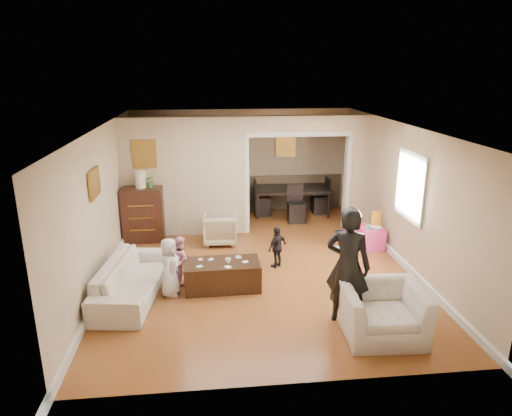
{
  "coord_description": "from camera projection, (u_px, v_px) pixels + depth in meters",
  "views": [
    {
      "loc": [
        -0.88,
        -8.0,
        3.6
      ],
      "look_at": [
        0.0,
        0.2,
        1.05
      ],
      "focal_mm": 32.14,
      "sensor_mm": 36.0,
      "label": 1
    }
  ],
  "objects": [
    {
      "name": "cereal_box",
      "position": [
        376.0,
        219.0,
        9.44
      ],
      "size": [
        0.2,
        0.07,
        0.3
      ],
      "primitive_type": "cube",
      "rotation": [
        0.0,
        0.0,
        0.02
      ],
      "color": "gold",
      "rests_on": "play_table"
    },
    {
      "name": "craft_papers",
      "position": [
        223.0,
        261.0,
        7.68
      ],
      "size": [
        0.88,
        0.54,
        0.0
      ],
      "color": "white",
      "rests_on": "coffee_table"
    },
    {
      "name": "child_kneel_a",
      "position": [
        170.0,
        267.0,
        7.42
      ],
      "size": [
        0.38,
        0.52,
        0.98
      ],
      "primitive_type": "imported",
      "rotation": [
        0.0,
        0.0,
        1.43
      ],
      "color": "silver",
      "rests_on": "ground"
    },
    {
      "name": "dresser",
      "position": [
        143.0,
        214.0,
        9.77
      ],
      "size": [
        0.85,
        0.48,
        1.17
      ],
      "primitive_type": "cube",
      "color": "#361A10",
      "rests_on": "ground"
    },
    {
      "name": "partition_header",
      "position": [
        299.0,
        124.0,
        9.86
      ],
      "size": [
        2.22,
        0.18,
        0.35
      ],
      "primitive_type": "cube",
      "color": "#C9B093",
      "rests_on": "partition_right"
    },
    {
      "name": "dining_table",
      "position": [
        291.0,
        200.0,
        11.65
      ],
      "size": [
        2.02,
        1.21,
        0.69
      ],
      "primitive_type": "imported",
      "rotation": [
        0.0,
        0.0,
        -0.07
      ],
      "color": "black",
      "rests_on": "ground"
    },
    {
      "name": "table_lamp",
      "position": [
        140.0,
        179.0,
        9.54
      ],
      "size": [
        0.22,
        0.22,
        0.36
      ],
      "primitive_type": "cylinder",
      "color": "beige",
      "rests_on": "dresser"
    },
    {
      "name": "armchair_front",
      "position": [
        383.0,
        312.0,
        6.32
      ],
      "size": [
        1.17,
        1.03,
        0.72
      ],
      "primitive_type": "imported",
      "rotation": [
        0.0,
        0.0,
        -0.05
      ],
      "color": "beige",
      "rests_on": "ground"
    },
    {
      "name": "floor",
      "position": [
        257.0,
        263.0,
        8.76
      ],
      "size": [
        7.0,
        7.0,
        0.0
      ],
      "primitive_type": "plane",
      "color": "#A55B2A",
      "rests_on": "ground"
    },
    {
      "name": "coffee_cup",
      "position": [
        228.0,
        261.0,
        7.61
      ],
      "size": [
        0.1,
        0.1,
        0.09
      ],
      "primitive_type": "imported",
      "rotation": [
        0.0,
        0.0,
        0.03
      ],
      "color": "white",
      "rests_on": "coffee_table"
    },
    {
      "name": "framed_art_alcove",
      "position": [
        285.0,
        145.0,
        11.63
      ],
      "size": [
        0.45,
        0.03,
        0.55
      ],
      "primitive_type": "cube",
      "color": "brown"
    },
    {
      "name": "adult_person",
      "position": [
        348.0,
        266.0,
        6.52
      ],
      "size": [
        0.77,
        0.7,
        1.77
      ],
      "primitive_type": "imported",
      "rotation": [
        0.0,
        0.0,
        2.59
      ],
      "color": "black",
      "rests_on": "ground"
    },
    {
      "name": "potted_plant",
      "position": [
        150.0,
        181.0,
        9.58
      ],
      "size": [
        0.26,
        0.22,
        0.28
      ],
      "primitive_type": "imported",
      "color": "#426E30",
      "rests_on": "dresser"
    },
    {
      "name": "partition_left",
      "position": [
        185.0,
        177.0,
        9.94
      ],
      "size": [
        2.75,
        0.18,
        2.6
      ],
      "primitive_type": "cube",
      "color": "#C9B093",
      "rests_on": "ground"
    },
    {
      "name": "child_kneel_b",
      "position": [
        181.0,
        260.0,
        7.88
      ],
      "size": [
        0.45,
        0.5,
        0.85
      ],
      "primitive_type": "imported",
      "rotation": [
        0.0,
        0.0,
        1.95
      ],
      "color": "pink",
      "rests_on": "ground"
    },
    {
      "name": "play_table",
      "position": [
        371.0,
        238.0,
        9.44
      ],
      "size": [
        0.48,
        0.48,
        0.45
      ],
      "primitive_type": "cube",
      "rotation": [
        0.0,
        0.0,
        0.02
      ],
      "color": "#E53C8E",
      "rests_on": "ground"
    },
    {
      "name": "child_toddler",
      "position": [
        277.0,
        247.0,
        8.5
      ],
      "size": [
        0.48,
        0.45,
        0.79
      ],
      "primitive_type": "imported",
      "rotation": [
        0.0,
        0.0,
        -2.41
      ],
      "color": "black",
      "rests_on": "ground"
    },
    {
      "name": "play_bowl",
      "position": [
        376.0,
        228.0,
        9.26
      ],
      "size": [
        0.21,
        0.21,
        0.05
      ],
      "primitive_type": "imported",
      "rotation": [
        0.0,
        0.0,
        0.02
      ],
      "color": "silver",
      "rests_on": "play_table"
    },
    {
      "name": "toy_block",
      "position": [
        364.0,
        225.0,
        9.47
      ],
      "size": [
        0.1,
        0.08,
        0.05
      ],
      "primitive_type": "cube",
      "rotation": [
        0.0,
        0.0,
        0.37
      ],
      "color": "red",
      "rests_on": "play_table"
    },
    {
      "name": "window_pane",
      "position": [
        411.0,
        186.0,
        8.2
      ],
      "size": [
        0.03,
        0.95,
        1.1
      ],
      "primitive_type": "cube",
      "color": "white",
      "rests_on": "ground"
    },
    {
      "name": "framed_art_sofa_wall",
      "position": [
        94.0,
        183.0,
        7.38
      ],
      "size": [
        0.03,
        0.55,
        0.4
      ],
      "primitive_type": "cube",
      "color": "brown"
    },
    {
      "name": "sofa",
      "position": [
        132.0,
        279.0,
        7.43
      ],
      "size": [
        1.09,
        2.19,
        0.61
      ],
      "primitive_type": "imported",
      "rotation": [
        0.0,
        0.0,
        1.44
      ],
      "color": "beige",
      "rests_on": "ground"
    },
    {
      "name": "armchair_back",
      "position": [
        220.0,
        229.0,
        9.68
      ],
      "size": [
        0.72,
        0.74,
        0.65
      ],
      "primitive_type": "imported",
      "rotation": [
        0.0,
        0.0,
        3.09
      ],
      "color": "#C3B387",
      "rests_on": "ground"
    },
    {
      "name": "cyan_cup",
      "position": [
        368.0,
        227.0,
        9.31
      ],
      "size": [
        0.08,
        0.08,
        0.08
      ],
      "primitive_type": "cylinder",
      "color": "#2ACDD5",
      "rests_on": "play_table"
    },
    {
      "name": "coffee_table",
      "position": [
        222.0,
        275.0,
        7.73
      ],
      "size": [
        1.28,
        0.67,
        0.47
      ],
      "primitive_type": "cube",
      "rotation": [
        0.0,
        0.0,
        0.03
      ],
      "color": "#3B2012",
      "rests_on": "ground"
    },
    {
      "name": "partition_right",
      "position": [
        357.0,
        173.0,
        10.33
      ],
      "size": [
        0.55,
        0.18,
        2.6
      ],
      "primitive_type": "cube",
      "color": "#C9B093",
      "rests_on": "ground"
    },
    {
      "name": "framed_art_partition",
      "position": [
        144.0,
        154.0,
        9.6
      ],
      "size": [
        0.45,
        0.03,
        0.55
      ],
      "primitive_type": "cube",
      "color": "brown",
      "rests_on": "partition_left"
    }
  ]
}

